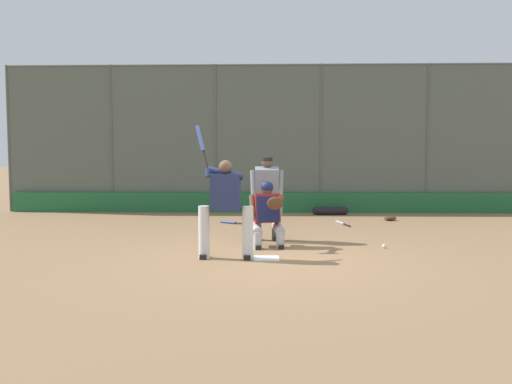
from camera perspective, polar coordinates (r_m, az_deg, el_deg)
ground_plane at (r=8.44m, az=1.22°, el=-7.61°), size 160.00×160.00×0.00m
home_plate_marker at (r=8.44m, az=1.22°, el=-7.57°), size 0.43×0.43×0.01m
backstop_fence at (r=15.40m, az=1.39°, el=6.44°), size 16.25×0.08×4.53m
padding_wall at (r=15.35m, az=1.37°, el=-1.21°), size 15.84×0.18×0.61m
bleachers_beyond at (r=18.46m, az=9.58°, el=0.49°), size 11.32×3.05×1.80m
batter_at_plate at (r=8.32m, az=-3.55°, el=-1.51°), size 1.04×0.67×2.25m
catcher_behind_plate at (r=9.41m, az=1.33°, el=-2.41°), size 0.70×0.81×1.25m
umpire_home at (r=10.11m, az=1.23°, el=-0.43°), size 0.69×0.44×1.71m
spare_bat_near_backstop at (r=12.79m, az=-2.96°, el=-3.49°), size 0.72×0.51×0.07m
spare_bat_by_padding at (r=12.85m, az=9.72°, el=-3.51°), size 0.25×0.91×0.07m
fielding_glove_on_dirt at (r=13.86m, az=15.05°, el=-2.93°), size 0.34×0.26×0.12m
baseball_loose at (r=9.69m, az=14.42°, el=-6.00°), size 0.07×0.07×0.07m
equipment_bag_dugout_side at (r=14.88m, az=8.49°, el=-2.13°), size 1.06×0.24×0.24m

